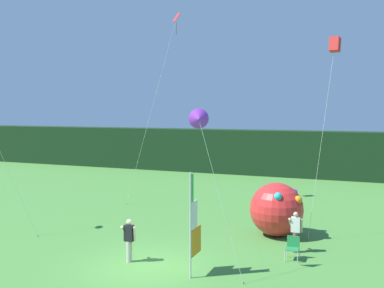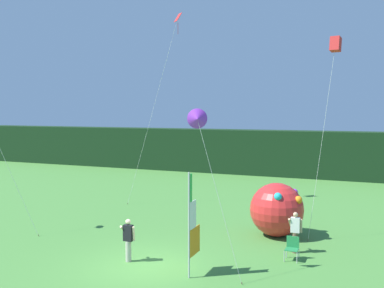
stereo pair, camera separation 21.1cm
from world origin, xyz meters
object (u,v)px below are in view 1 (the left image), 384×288
at_px(person_mid_field, 129,239).
at_px(kite_red_diamond_0, 171,40).
at_px(person_near_banner, 296,231).
at_px(folding_chair, 293,246).
at_px(inflatable_balloon, 277,209).
at_px(banner_flag, 194,226).
at_px(kite_red_box_3, 335,46).
at_px(kite_purple_delta_1, 199,119).

xyz_separation_m(person_mid_field, kite_red_diamond_0, (-3.00, 10.47, 9.21)).
distance_m(person_near_banner, folding_chair, 0.96).
xyz_separation_m(inflatable_balloon, kite_red_diamond_0, (-7.56, 4.92, 8.85)).
height_order(banner_flag, person_near_banner, banner_flag).
relative_size(banner_flag, kite_red_box_3, 0.40).
bearing_deg(person_near_banner, kite_purple_delta_1, -126.27).
distance_m(person_mid_field, kite_purple_delta_1, 5.46).
height_order(person_near_banner, person_mid_field, person_near_banner).
height_order(folding_chair, kite_purple_delta_1, kite_purple_delta_1).
relative_size(banner_flag, person_mid_field, 2.24).
relative_size(folding_chair, kite_red_diamond_0, 0.08).
bearing_deg(folding_chair, kite_purple_delta_1, -134.06).
distance_m(folding_chair, kite_red_box_3, 9.30).
distance_m(banner_flag, inflatable_balloon, 6.18).
xyz_separation_m(banner_flag, person_mid_field, (-2.78, 0.34, -0.89)).
xyz_separation_m(person_near_banner, folding_chair, (0.03, -0.88, -0.38)).
bearing_deg(inflatable_balloon, folding_chair, -67.98).
bearing_deg(inflatable_balloon, banner_flag, -106.80).
distance_m(person_near_banner, kite_red_box_3, 8.59).
distance_m(banner_flag, folding_chair, 4.36).
height_order(banner_flag, kite_red_diamond_0, kite_red_diamond_0).
relative_size(banner_flag, kite_red_diamond_0, 0.31).
distance_m(person_mid_field, kite_red_box_3, 12.45).
distance_m(inflatable_balloon, folding_chair, 3.28).
relative_size(person_near_banner, inflatable_balloon, 0.68).
bearing_deg(kite_red_diamond_0, person_mid_field, -73.99).
bearing_deg(kite_red_box_3, banner_flag, -119.44).
distance_m(person_near_banner, inflatable_balloon, 2.42).
relative_size(banner_flag, kite_purple_delta_1, 0.63).
height_order(person_mid_field, kite_purple_delta_1, kite_purple_delta_1).
height_order(banner_flag, kite_red_box_3, kite_red_box_3).
height_order(kite_red_diamond_0, kite_red_box_3, kite_red_diamond_0).
distance_m(person_near_banner, person_mid_field, 6.69).
xyz_separation_m(banner_flag, kite_red_diamond_0, (-5.78, 10.81, 8.32)).
bearing_deg(inflatable_balloon, person_mid_field, -129.36).
bearing_deg(kite_red_box_3, kite_red_diamond_0, 159.82).
height_order(inflatable_balloon, kite_red_box_3, kite_red_box_3).
height_order(person_mid_field, folding_chair, person_mid_field).
bearing_deg(inflatable_balloon, kite_red_diamond_0, 146.96).
bearing_deg(folding_chair, kite_red_box_3, 75.81).
height_order(person_near_banner, kite_red_diamond_0, kite_red_diamond_0).
distance_m(kite_red_diamond_0, kite_red_box_3, 10.57).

